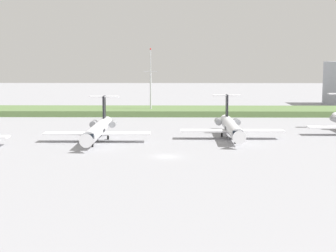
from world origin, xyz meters
The scene contains 5 objects.
ground_plane centered at (0.00, 30.00, 0.00)m, with size 500.00×500.00×0.00m, color #939399.
grass_berm centered at (0.00, 73.82, 0.91)m, with size 320.00×20.00×1.82m, color #597542.
regional_jet_third centered at (-15.09, 18.24, 2.54)m, with size 22.81×31.00×9.00m.
regional_jet_fourth centered at (14.11, 22.86, 2.54)m, with size 22.81×31.00×9.00m.
antenna_mast centered at (-6.10, 71.20, 8.66)m, with size 4.40×0.50×20.76m.
Camera 1 is at (1.54, -95.44, 17.93)m, focal length 56.97 mm.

